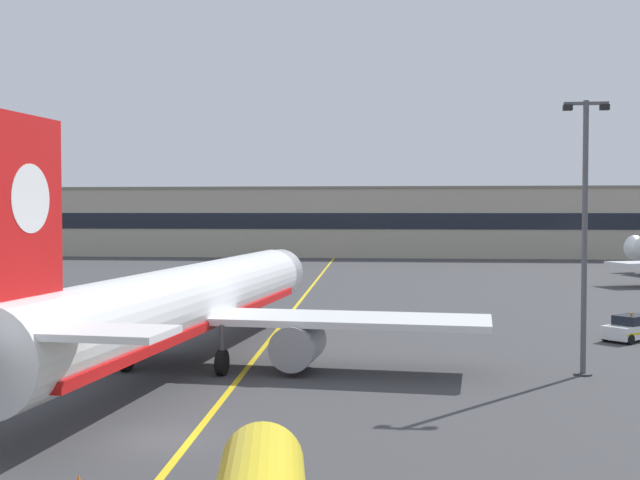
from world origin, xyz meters
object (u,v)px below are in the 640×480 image
object	(u,v)px
apron_lamp_post	(585,232)
service_car_nearest	(632,328)
safety_cone_by_nose_gear	(268,321)
airliner_foreground	(186,304)

from	to	relation	value
apron_lamp_post	service_car_nearest	world-z (taller)	apron_lamp_post
safety_cone_by_nose_gear	airliner_foreground	bearing A→B (deg)	-96.20
service_car_nearest	apron_lamp_post	bearing A→B (deg)	-115.83
service_car_nearest	safety_cone_by_nose_gear	size ratio (longest dim) A/B	7.79
apron_lamp_post	service_car_nearest	xyz separation A→B (m)	(5.57, 11.51, -6.48)
airliner_foreground	safety_cone_by_nose_gear	distance (m)	16.65
apron_lamp_post	safety_cone_by_nose_gear	size ratio (longest dim) A/B	25.23
apron_lamp_post	service_car_nearest	distance (m)	14.34
safety_cone_by_nose_gear	service_car_nearest	bearing A→B (deg)	-11.49
airliner_foreground	apron_lamp_post	xyz separation A→B (m)	(20.64, -0.22, 3.88)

